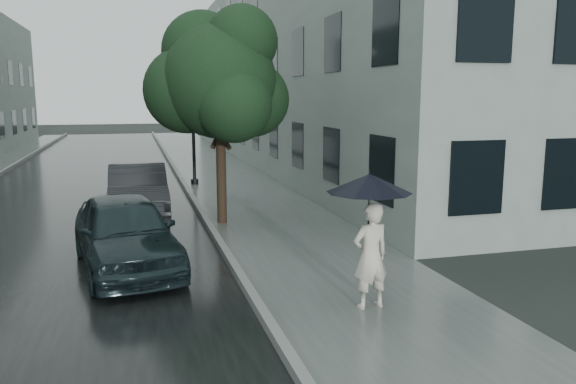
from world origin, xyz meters
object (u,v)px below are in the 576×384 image
object	(u,v)px
lamp_post	(189,106)
car_near	(125,232)
car_far	(138,191)
pedestrian	(371,256)
street_tree	(219,80)

from	to	relation	value
lamp_post	car_near	distance (m)	10.36
car_near	car_far	size ratio (longest dim) A/B	0.97
pedestrian	lamp_post	world-z (taller)	lamp_post
car_far	street_tree	bearing A→B (deg)	-31.02
car_far	car_near	bearing A→B (deg)	-93.66
pedestrian	street_tree	world-z (taller)	street_tree
pedestrian	car_near	size ratio (longest dim) A/B	0.40
car_near	street_tree	bearing A→B (deg)	47.26
street_tree	car_far	distance (m)	3.76
lamp_post	car_near	xyz separation A→B (m)	(-2.20, -9.89, -2.16)
car_near	car_far	distance (m)	4.75
street_tree	car_near	world-z (taller)	street_tree
lamp_post	car_near	bearing A→B (deg)	-118.08
pedestrian	car_far	world-z (taller)	pedestrian
pedestrian	car_near	distance (m)	4.72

